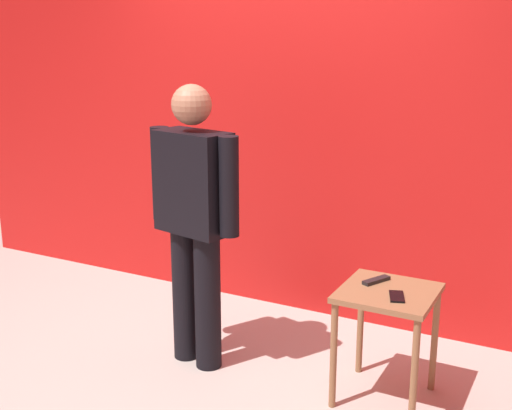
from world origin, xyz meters
name	(u,v)px	position (x,y,z in m)	size (l,w,h in m)	color
ground_plane	(183,383)	(0.00, 0.00, 0.00)	(12.00, 12.00, 0.00)	#B7B2A8
back_wall_red	(286,70)	(0.00, 1.31, 1.65)	(5.60, 0.12, 3.30)	red
standing_person	(194,213)	(-0.07, 0.26, 0.91)	(0.65, 0.30, 1.63)	black
side_table	(387,310)	(1.03, 0.38, 0.51)	(0.48, 0.48, 0.61)	olive
cell_phone	(397,297)	(1.09, 0.30, 0.62)	(0.07, 0.14, 0.01)	black
tv_remote	(376,280)	(0.94, 0.46, 0.62)	(0.04, 0.17, 0.02)	black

